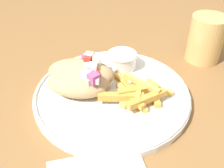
# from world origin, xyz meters

# --- Properties ---
(table) EXTENTS (1.14, 1.14, 0.71)m
(table) POSITION_xyz_m (0.00, 0.00, 0.63)
(table) COLOR brown
(table) RESTS_ON ground_plane
(plate) EXTENTS (0.30, 0.30, 0.02)m
(plate) POSITION_xyz_m (0.02, -0.01, 0.72)
(plate) COLOR white
(plate) RESTS_ON table
(pita_sandwich_near) EXTENTS (0.13, 0.10, 0.06)m
(pita_sandwich_near) POSITION_xyz_m (-0.04, -0.01, 0.74)
(pita_sandwich_near) COLOR tan
(pita_sandwich_near) RESTS_ON plate
(pita_sandwich_far) EXTENTS (0.15, 0.10, 0.06)m
(pita_sandwich_far) POSITION_xyz_m (-0.04, 0.02, 0.75)
(pita_sandwich_far) COLOR tan
(pita_sandwich_far) RESTS_ON plate
(fries_pile) EXTENTS (0.14, 0.12, 0.03)m
(fries_pile) POSITION_xyz_m (0.07, -0.03, 0.73)
(fries_pile) COLOR gold
(fries_pile) RESTS_ON plate
(sauce_ramekin) EXTENTS (0.06, 0.06, 0.04)m
(sauce_ramekin) POSITION_xyz_m (0.05, 0.07, 0.74)
(sauce_ramekin) COLOR white
(sauce_ramekin) RESTS_ON plate
(water_glass) EXTENTS (0.08, 0.08, 0.11)m
(water_glass) POSITION_xyz_m (0.25, 0.11, 0.76)
(water_glass) COLOR tan
(water_glass) RESTS_ON table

